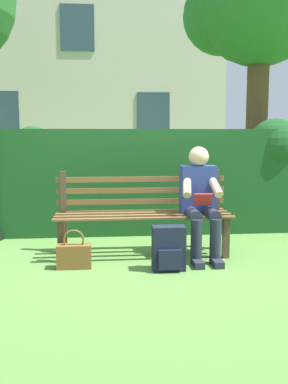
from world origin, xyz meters
TOP-DOWN VIEW (x-y plane):
  - ground at (0.00, 0.00)m, footprint 60.00×60.00m
  - park_bench at (0.00, -0.08)m, footprint 1.92×0.54m
  - person_seated at (-0.61, 0.10)m, footprint 0.44×0.73m
  - hedge_backdrop at (-0.17, -1.31)m, footprint 6.04×0.89m
  - tree at (-2.11, -2.74)m, footprint 2.35×2.24m
  - building_facade at (1.05, -9.16)m, footprint 8.17×3.15m
  - backpack at (-0.20, 0.57)m, footprint 0.32×0.24m
  - handbag at (0.73, 0.41)m, footprint 0.34×0.15m

SIDE VIEW (x-z plane):
  - ground at x=0.00m, z-range 0.00..0.00m
  - handbag at x=0.73m, z-range -0.07..0.33m
  - backpack at x=-0.20m, z-range -0.01..0.44m
  - park_bench at x=0.00m, z-range 0.01..0.93m
  - person_seated at x=-0.61m, z-range 0.04..1.24m
  - hedge_backdrop at x=-0.17m, z-range -0.04..1.52m
  - building_facade at x=1.05m, z-range 0.00..6.67m
  - tree at x=-2.11m, z-range 1.13..5.83m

